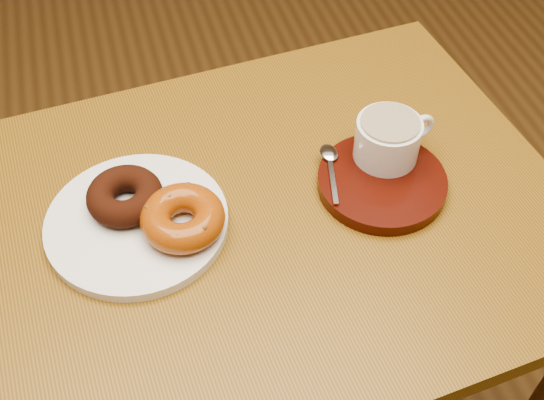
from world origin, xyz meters
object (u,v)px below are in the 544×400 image
object	(u,v)px
saucer	(382,182)
coffee_cup	(389,138)
donut_plate	(137,222)
cafe_table	(258,269)

from	to	relation	value
saucer	coffee_cup	size ratio (longest dim) A/B	1.49
coffee_cup	donut_plate	bearing A→B (deg)	174.15
cafe_table	saucer	world-z (taller)	saucer
saucer	coffee_cup	bearing A→B (deg)	62.42
cafe_table	coffee_cup	distance (m)	0.25
cafe_table	saucer	bearing A→B (deg)	-5.13
saucer	cafe_table	bearing A→B (deg)	-179.90
donut_plate	saucer	world-z (taller)	saucer
donut_plate	coffee_cup	size ratio (longest dim) A/B	2.01
cafe_table	donut_plate	xyz separation A→B (m)	(-0.15, 0.02, 0.13)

